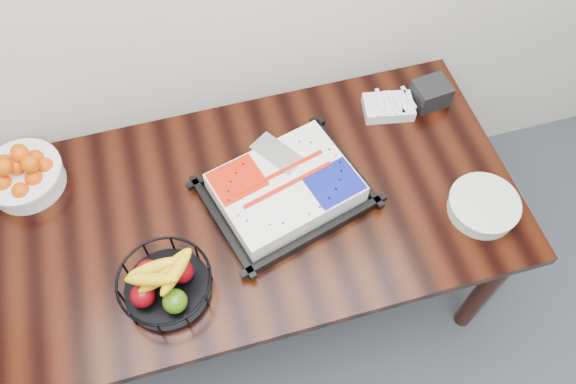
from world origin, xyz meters
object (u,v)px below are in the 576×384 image
object	(u,v)px
table	(250,219)
plate_stack	(483,206)
fruit_basket	(165,284)
tangerine_bowl	(21,172)
napkin_box	(431,93)
cake_tray	(286,190)

from	to	relation	value
table	plate_stack	distance (m)	0.78
fruit_basket	plate_stack	size ratio (longest dim) A/B	1.21
tangerine_bowl	fruit_basket	bearing A→B (deg)	-52.39
plate_stack	napkin_box	xyz separation A→B (m)	(0.02, 0.49, 0.02)
fruit_basket	plate_stack	bearing A→B (deg)	0.07
table	napkin_box	size ratio (longest dim) A/B	14.39
table	fruit_basket	xyz separation A→B (m)	(-0.31, -0.22, 0.15)
tangerine_bowl	fruit_basket	xyz separation A→B (m)	(0.40, -0.52, -0.01)
cake_tray	fruit_basket	distance (m)	0.49
table	tangerine_bowl	bearing A→B (deg)	157.52
cake_tray	napkin_box	distance (m)	0.68
plate_stack	table	bearing A→B (deg)	163.22
cake_tray	napkin_box	bearing A→B (deg)	22.29
table	plate_stack	world-z (taller)	plate_stack
napkin_box	fruit_basket	bearing A→B (deg)	-155.44
fruit_basket	cake_tray	bearing A→B (deg)	27.72
tangerine_bowl	fruit_basket	size ratio (longest dim) A/B	0.95
table	cake_tray	xyz separation A→B (m)	(0.13, 0.00, 0.13)
fruit_basket	plate_stack	distance (m)	1.05
table	plate_stack	bearing A→B (deg)	-16.78
tangerine_bowl	napkin_box	distance (m)	1.46
cake_tray	fruit_basket	world-z (taller)	fruit_basket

